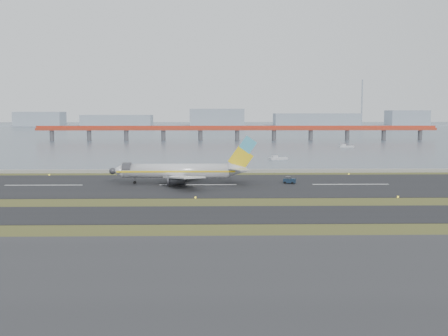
{
  "coord_description": "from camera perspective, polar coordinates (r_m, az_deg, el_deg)",
  "views": [
    {
      "loc": [
        3.74,
        -114.91,
        19.27
      ],
      "look_at": [
        6.61,
        22.0,
        5.29
      ],
      "focal_mm": 45.0,
      "sensor_mm": 36.0,
      "label": 1
    }
  ],
  "objects": [
    {
      "name": "far_shoreline",
      "position": [
        735.1,
        -0.43,
        4.8
      ],
      "size": [
        1400.0,
        80.0,
        60.5
      ],
      "color": "#8E9AA8",
      "rests_on": "ground"
    },
    {
      "name": "workboat_near",
      "position": [
        222.53,
        5.47,
        0.98
      ],
      "size": [
        7.62,
        4.86,
        1.77
      ],
      "rotation": [
        0.0,
        0.0,
        0.38
      ],
      "color": "silver",
      "rests_on": "ground"
    },
    {
      "name": "workboat_far",
      "position": [
        303.01,
        12.29,
        2.16
      ],
      "size": [
        7.71,
        3.0,
        1.83
      ],
      "rotation": [
        0.0,
        0.0,
        0.09
      ],
      "color": "silver",
      "rests_on": "ground"
    },
    {
      "name": "runway_strip",
      "position": [
        146.23,
        -2.66,
        -1.73
      ],
      "size": [
        1000.0,
        45.0,
        0.1
      ],
      "primitive_type": "cube",
      "color": "black",
      "rests_on": "ground"
    },
    {
      "name": "bay_water",
      "position": [
        575.25,
        -1.58,
        3.9
      ],
      "size": [
        1400.0,
        800.0,
        1.3
      ],
      "primitive_type": "cube",
      "color": "#465364",
      "rests_on": "ground"
    },
    {
      "name": "apron_strip",
      "position": [
        63.03,
        -4.64,
        -11.94
      ],
      "size": [
        1000.0,
        50.0,
        0.1
      ],
      "primitive_type": "cube",
      "color": "#2D2D30",
      "rests_on": "ground"
    },
    {
      "name": "pushback_tug",
      "position": [
        149.56,
        6.66,
        -1.25
      ],
      "size": [
        3.45,
        2.79,
        1.93
      ],
      "rotation": [
        0.0,
        0.0,
        -0.43
      ],
      "color": "#132336",
      "rests_on": "ground"
    },
    {
      "name": "seawall",
      "position": [
        175.96,
        -2.41,
        -0.3
      ],
      "size": [
        1000.0,
        2.5,
        1.0
      ],
      "primitive_type": "cube",
      "color": "gray",
      "rests_on": "ground"
    },
    {
      "name": "airliner",
      "position": [
        148.45,
        -4.29,
        -0.3
      ],
      "size": [
        38.52,
        32.89,
        12.8
      ],
      "color": "silver",
      "rests_on": "ground"
    },
    {
      "name": "taxiway_strip",
      "position": [
        104.76,
        -3.24,
        -4.75
      ],
      "size": [
        1000.0,
        18.0,
        0.1
      ],
      "primitive_type": "cube",
      "color": "black",
      "rests_on": "ground"
    },
    {
      "name": "ground",
      "position": [
        116.58,
        -3.03,
        -3.69
      ],
      "size": [
        1000.0,
        1000.0,
        0.0
      ],
      "primitive_type": "plane",
      "color": "#3A4D1B",
      "rests_on": "ground"
    },
    {
      "name": "red_pier",
      "position": [
        365.47,
        1.35,
        3.95
      ],
      "size": [
        260.0,
        5.0,
        10.2
      ],
      "color": "#B3351E",
      "rests_on": "ground"
    }
  ]
}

